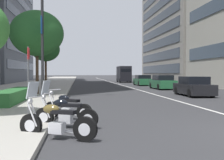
{
  "coord_description": "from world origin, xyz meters",
  "views": [
    {
      "loc": [
        -6.97,
        5.94,
        1.7
      ],
      "look_at": [
        14.46,
        3.38,
        1.15
      ],
      "focal_mm": 45.02,
      "sensor_mm": 36.0,
      "label": 1
    }
  ],
  "objects_px": {
    "motorcycle_far_end_row": "(65,114)",
    "parking_sign_by_curb": "(28,75)",
    "motorcycle_under_tarp": "(56,122)",
    "street_tree_mid_sidewalk": "(37,33)",
    "car_approaching_light": "(143,81)",
    "motorcycle_by_sign_pole": "(67,108)",
    "street_tree_near_plaza_corner": "(46,50)",
    "street_lamp_with_banners": "(46,11)",
    "car_following_behind": "(194,87)",
    "delivery_van_ahead": "(124,74)",
    "car_mid_block_traffic": "(162,82)"
  },
  "relations": [
    {
      "from": "motorcycle_far_end_row",
      "to": "car_following_behind",
      "type": "xyz_separation_m",
      "value": [
        11.1,
        -8.89,
        0.24
      ]
    },
    {
      "from": "motorcycle_under_tarp",
      "to": "motorcycle_far_end_row",
      "type": "distance_m",
      "value": 1.51
    },
    {
      "from": "motorcycle_by_sign_pole",
      "to": "parking_sign_by_curb",
      "type": "distance_m",
      "value": 1.82
    },
    {
      "from": "parking_sign_by_curb",
      "to": "street_tree_near_plaza_corner",
      "type": "distance_m",
      "value": 18.39
    },
    {
      "from": "car_following_behind",
      "to": "car_mid_block_traffic",
      "type": "bearing_deg",
      "value": -0.75
    },
    {
      "from": "car_approaching_light",
      "to": "delivery_van_ahead",
      "type": "height_order",
      "value": "delivery_van_ahead"
    },
    {
      "from": "parking_sign_by_curb",
      "to": "motorcycle_by_sign_pole",
      "type": "bearing_deg",
      "value": -85.96
    },
    {
      "from": "car_following_behind",
      "to": "car_approaching_light",
      "type": "bearing_deg",
      "value": 0.37
    },
    {
      "from": "motorcycle_by_sign_pole",
      "to": "car_mid_block_traffic",
      "type": "height_order",
      "value": "car_mid_block_traffic"
    },
    {
      "from": "car_mid_block_traffic",
      "to": "car_approaching_light",
      "type": "distance_m",
      "value": 8.72
    },
    {
      "from": "motorcycle_far_end_row",
      "to": "street_lamp_with_banners",
      "type": "relative_size",
      "value": 0.21
    },
    {
      "from": "parking_sign_by_curb",
      "to": "street_tree_near_plaza_corner",
      "type": "xyz_separation_m",
      "value": [
        18.18,
        1.47,
        2.36
      ]
    },
    {
      "from": "motorcycle_by_sign_pole",
      "to": "car_approaching_light",
      "type": "xyz_separation_m",
      "value": [
        27.04,
        -9.1,
        0.25
      ]
    },
    {
      "from": "motorcycle_far_end_row",
      "to": "car_approaching_light",
      "type": "height_order",
      "value": "motorcycle_far_end_row"
    },
    {
      "from": "motorcycle_by_sign_pole",
      "to": "street_tree_near_plaza_corner",
      "type": "xyz_separation_m",
      "value": [
        18.09,
        2.8,
        3.58
      ]
    },
    {
      "from": "car_mid_block_traffic",
      "to": "street_tree_mid_sidewalk",
      "type": "height_order",
      "value": "street_tree_mid_sidewalk"
    },
    {
      "from": "car_mid_block_traffic",
      "to": "delivery_van_ahead",
      "type": "bearing_deg",
      "value": 1.04
    },
    {
      "from": "car_approaching_light",
      "to": "parking_sign_by_curb",
      "type": "height_order",
      "value": "parking_sign_by_curb"
    },
    {
      "from": "motorcycle_far_end_row",
      "to": "motorcycle_by_sign_pole",
      "type": "xyz_separation_m",
      "value": [
        1.47,
        -0.01,
        -0.02
      ]
    },
    {
      "from": "motorcycle_under_tarp",
      "to": "car_approaching_light",
      "type": "relative_size",
      "value": 0.48
    },
    {
      "from": "car_approaching_light",
      "to": "street_tree_mid_sidewalk",
      "type": "relative_size",
      "value": 0.69
    },
    {
      "from": "car_following_behind",
      "to": "delivery_van_ahead",
      "type": "height_order",
      "value": "delivery_van_ahead"
    },
    {
      "from": "car_following_behind",
      "to": "car_approaching_light",
      "type": "distance_m",
      "value": 17.41
    },
    {
      "from": "motorcycle_under_tarp",
      "to": "street_tree_near_plaza_corner",
      "type": "height_order",
      "value": "street_tree_near_plaza_corner"
    },
    {
      "from": "motorcycle_far_end_row",
      "to": "parking_sign_by_curb",
      "type": "xyz_separation_m",
      "value": [
        1.38,
        1.32,
        1.21
      ]
    },
    {
      "from": "motorcycle_by_sign_pole",
      "to": "street_tree_near_plaza_corner",
      "type": "relative_size",
      "value": 0.35
    },
    {
      "from": "car_following_behind",
      "to": "parking_sign_by_curb",
      "type": "relative_size",
      "value": 1.72
    },
    {
      "from": "street_lamp_with_banners",
      "to": "street_tree_near_plaza_corner",
      "type": "distance_m",
      "value": 10.12
    },
    {
      "from": "parking_sign_by_curb",
      "to": "street_tree_mid_sidewalk",
      "type": "xyz_separation_m",
      "value": [
        11.11,
        1.29,
        2.97
      ]
    },
    {
      "from": "motorcycle_far_end_row",
      "to": "delivery_van_ahead",
      "type": "height_order",
      "value": "delivery_van_ahead"
    },
    {
      "from": "car_mid_block_traffic",
      "to": "car_approaching_light",
      "type": "height_order",
      "value": "car_mid_block_traffic"
    },
    {
      "from": "parking_sign_by_curb",
      "to": "delivery_van_ahead",
      "type": "bearing_deg",
      "value": -13.88
    },
    {
      "from": "car_following_behind",
      "to": "motorcycle_under_tarp",
      "type": "bearing_deg",
      "value": 145.42
    },
    {
      "from": "delivery_van_ahead",
      "to": "street_lamp_with_banners",
      "type": "xyz_separation_m",
      "value": [
        -31.77,
        10.19,
        4.12
      ]
    },
    {
      "from": "motorcycle_far_end_row",
      "to": "car_mid_block_traffic",
      "type": "xyz_separation_m",
      "value": [
        19.79,
        -9.17,
        0.26
      ]
    },
    {
      "from": "car_approaching_light",
      "to": "motorcycle_by_sign_pole",
      "type": "bearing_deg",
      "value": 160.74
    },
    {
      "from": "car_mid_block_traffic",
      "to": "motorcycle_under_tarp",
      "type": "bearing_deg",
      "value": 155.82
    },
    {
      "from": "motorcycle_far_end_row",
      "to": "street_tree_mid_sidewalk",
      "type": "relative_size",
      "value": 0.32
    },
    {
      "from": "car_approaching_light",
      "to": "street_tree_near_plaza_corner",
      "type": "xyz_separation_m",
      "value": [
        -8.95,
        11.9,
        3.34
      ]
    },
    {
      "from": "street_tree_mid_sidewalk",
      "to": "street_tree_near_plaza_corner",
      "type": "bearing_deg",
      "value": 1.43
    },
    {
      "from": "street_lamp_with_banners",
      "to": "parking_sign_by_curb",
      "type": "bearing_deg",
      "value": -177.95
    },
    {
      "from": "car_mid_block_traffic",
      "to": "car_following_behind",
      "type": "bearing_deg",
      "value": 177.62
    },
    {
      "from": "delivery_van_ahead",
      "to": "car_following_behind",
      "type": "bearing_deg",
      "value": -178.74
    },
    {
      "from": "motorcycle_under_tarp",
      "to": "street_lamp_with_banners",
      "type": "bearing_deg",
      "value": -57.13
    },
    {
      "from": "car_approaching_light",
      "to": "street_lamp_with_banners",
      "type": "height_order",
      "value": "street_lamp_with_banners"
    },
    {
      "from": "car_following_behind",
      "to": "street_tree_near_plaza_corner",
      "type": "relative_size",
      "value": 0.84
    },
    {
      "from": "delivery_van_ahead",
      "to": "parking_sign_by_curb",
      "type": "xyz_separation_m",
      "value": [
        -40.04,
        9.9,
        0.11
      ]
    },
    {
      "from": "motorcycle_by_sign_pole",
      "to": "car_following_behind",
      "type": "xyz_separation_m",
      "value": [
        9.63,
        -8.88,
        0.26
      ]
    },
    {
      "from": "motorcycle_under_tarp",
      "to": "street_lamp_with_banners",
      "type": "distance_m",
      "value": 12.39
    },
    {
      "from": "car_mid_block_traffic",
      "to": "street_tree_near_plaza_corner",
      "type": "height_order",
      "value": "street_tree_near_plaza_corner"
    }
  ]
}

